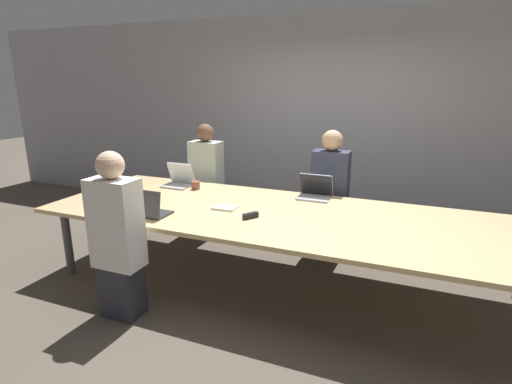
{
  "coord_description": "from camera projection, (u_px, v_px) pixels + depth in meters",
  "views": [
    {
      "loc": [
        1.11,
        -3.35,
        1.93
      ],
      "look_at": [
        -0.3,
        0.1,
        0.89
      ],
      "focal_mm": 28.0,
      "sensor_mm": 36.0,
      "label": 1
    }
  ],
  "objects": [
    {
      "name": "laptop_far_left",
      "position": [
        179.0,
        179.0,
        4.67
      ],
      "size": [
        0.33,
        0.28,
        0.27
      ],
      "color": "#B7B7BC",
      "rests_on": "conference_table"
    },
    {
      "name": "laptop_near_left",
      "position": [
        148.0,
        208.0,
        3.61
      ],
      "size": [
        0.34,
        0.25,
        0.26
      ],
      "rotation": [
        0.0,
        0.0,
        3.14
      ],
      "color": "#333338",
      "rests_on": "conference_table"
    },
    {
      "name": "conference_table",
      "position": [
        282.0,
        218.0,
        3.72
      ],
      "size": [
        4.54,
        1.54,
        0.74
      ],
      "color": "#D6B77F",
      "rests_on": "ground_plane"
    },
    {
      "name": "person_far_center",
      "position": [
        330.0,
        194.0,
        4.51
      ],
      "size": [
        0.4,
        0.24,
        1.42
      ],
      "color": "#2D2D38",
      "rests_on": "ground_plane"
    },
    {
      "name": "bottle_near_left",
      "position": [
        135.0,
        197.0,
        3.84
      ],
      "size": [
        0.07,
        0.07,
        0.26
      ],
      "color": "#ADD1E0",
      "rests_on": "conference_table"
    },
    {
      "name": "notebook",
      "position": [
        225.0,
        208.0,
        3.85
      ],
      "size": [
        0.23,
        0.17,
        0.02
      ],
      "rotation": [
        0.0,
        0.0,
        0.04
      ],
      "color": "silver",
      "rests_on": "conference_table"
    },
    {
      "name": "stapler",
      "position": [
        251.0,
        216.0,
        3.57
      ],
      "size": [
        0.12,
        0.15,
        0.05
      ],
      "rotation": [
        0.0,
        0.0,
        -0.58
      ],
      "color": "black",
      "rests_on": "conference_table"
    },
    {
      "name": "curtain_wall",
      "position": [
        333.0,
        121.0,
        5.43
      ],
      "size": [
        12.0,
        0.06,
        2.8
      ],
      "color": "#9999A3",
      "rests_on": "ground_plane"
    },
    {
      "name": "person_near_left",
      "position": [
        117.0,
        239.0,
        3.25
      ],
      "size": [
        0.4,
        0.24,
        1.41
      ],
      "rotation": [
        0.0,
        0.0,
        3.14
      ],
      "color": "#2D2D38",
      "rests_on": "ground_plane"
    },
    {
      "name": "person_far_left",
      "position": [
        207.0,
        180.0,
        5.18
      ],
      "size": [
        0.4,
        0.24,
        1.41
      ],
      "color": "#2D2D38",
      "rests_on": "ground_plane"
    },
    {
      "name": "cup_far_left",
      "position": [
        196.0,
        185.0,
        4.53
      ],
      "size": [
        0.09,
        0.09,
        0.09
      ],
      "color": "brown",
      "rests_on": "conference_table"
    },
    {
      "name": "ground_plane",
      "position": [
        281.0,
        285.0,
        3.91
      ],
      "size": [
        24.0,
        24.0,
        0.0
      ],
      "primitive_type": "plane",
      "color": "brown"
    },
    {
      "name": "laptop_far_center",
      "position": [
        315.0,
        191.0,
        4.18
      ],
      "size": [
        0.34,
        0.25,
        0.25
      ],
      "color": "#B7B7BC",
      "rests_on": "conference_table"
    }
  ]
}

